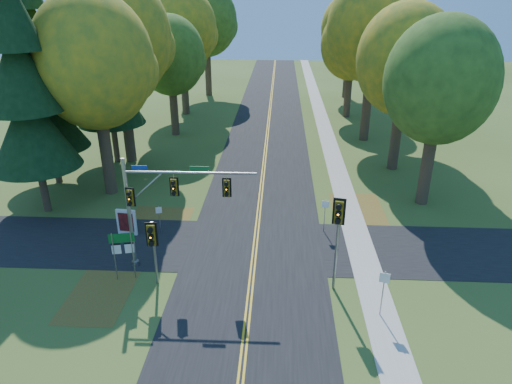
# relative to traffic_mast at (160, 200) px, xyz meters

# --- Properties ---
(ground) EXTENTS (160.00, 160.00, 0.00)m
(ground) POSITION_rel_traffic_mast_xyz_m (4.78, 0.39, -4.02)
(ground) COLOR #384D1B
(ground) RESTS_ON ground
(road_main) EXTENTS (8.00, 160.00, 0.02)m
(road_main) POSITION_rel_traffic_mast_xyz_m (4.78, 0.39, -4.01)
(road_main) COLOR black
(road_main) RESTS_ON ground
(road_cross) EXTENTS (60.00, 6.00, 0.02)m
(road_cross) POSITION_rel_traffic_mast_xyz_m (4.78, 2.39, -4.01)
(road_cross) COLOR black
(road_cross) RESTS_ON ground
(centerline_left) EXTENTS (0.10, 160.00, 0.01)m
(centerline_left) POSITION_rel_traffic_mast_xyz_m (4.68, 0.39, -3.99)
(centerline_left) COLOR gold
(centerline_left) RESTS_ON road_main
(centerline_right) EXTENTS (0.10, 160.00, 0.01)m
(centerline_right) POSITION_rel_traffic_mast_xyz_m (4.88, 0.39, -3.99)
(centerline_right) COLOR gold
(centerline_right) RESTS_ON road_main
(sidewalk_east) EXTENTS (1.60, 160.00, 0.06)m
(sidewalk_east) POSITION_rel_traffic_mast_xyz_m (10.98, 0.39, -3.99)
(sidewalk_east) COLOR #9E998E
(sidewalk_east) RESTS_ON ground
(leaf_patch_w_near) EXTENTS (4.00, 6.00, 0.00)m
(leaf_patch_w_near) POSITION_rel_traffic_mast_xyz_m (-1.72, 4.39, -4.01)
(leaf_patch_w_near) COLOR brown
(leaf_patch_w_near) RESTS_ON ground
(leaf_patch_e) EXTENTS (3.50, 8.00, 0.00)m
(leaf_patch_e) POSITION_rel_traffic_mast_xyz_m (11.58, 6.39, -4.01)
(leaf_patch_e) COLOR brown
(leaf_patch_e) RESTS_ON ground
(leaf_patch_w_far) EXTENTS (3.00, 5.00, 0.00)m
(leaf_patch_w_far) POSITION_rel_traffic_mast_xyz_m (-2.72, -2.61, -4.01)
(leaf_patch_w_far) COLOR brown
(leaf_patch_w_far) RESTS_ON ground
(tree_w_a) EXTENTS (8.00, 8.00, 14.15)m
(tree_w_a) POSITION_rel_traffic_mast_xyz_m (-6.35, 9.77, 5.47)
(tree_w_a) COLOR #38281C
(tree_w_a) RESTS_ON ground
(tree_e_a) EXTENTS (7.20, 7.20, 12.73)m
(tree_e_a) POSITION_rel_traffic_mast_xyz_m (16.35, 9.16, 4.51)
(tree_e_a) COLOR #38281C
(tree_e_a) RESTS_ON ground
(tree_w_b) EXTENTS (8.60, 8.60, 15.38)m
(tree_w_b) POSITION_rel_traffic_mast_xyz_m (-6.94, 16.68, 6.35)
(tree_w_b) COLOR #38281C
(tree_w_b) RESTS_ON ground
(tree_e_b) EXTENTS (7.60, 7.60, 13.33)m
(tree_e_b) POSITION_rel_traffic_mast_xyz_m (15.75, 15.97, 4.88)
(tree_e_b) COLOR #38281C
(tree_e_b) RESTS_ON ground
(tree_w_c) EXTENTS (6.80, 6.80, 11.91)m
(tree_w_c) POSITION_rel_traffic_mast_xyz_m (-4.76, 24.86, 3.93)
(tree_w_c) COLOR #38281C
(tree_w_c) RESTS_ON ground
(tree_e_c) EXTENTS (8.80, 8.80, 15.79)m
(tree_e_c) POSITION_rel_traffic_mast_xyz_m (14.66, 24.08, 6.64)
(tree_e_c) COLOR #38281C
(tree_e_c) RESTS_ON ground
(tree_w_d) EXTENTS (8.20, 8.20, 14.56)m
(tree_w_d) POSITION_rel_traffic_mast_xyz_m (-5.34, 33.57, 5.76)
(tree_w_d) COLOR #38281C
(tree_w_d) RESTS_ON ground
(tree_e_d) EXTENTS (7.00, 7.00, 12.32)m
(tree_e_d) POSITION_rel_traffic_mast_xyz_m (14.05, 33.26, 4.22)
(tree_e_d) COLOR #38281C
(tree_e_d) RESTS_ON ground
(tree_w_e) EXTENTS (8.40, 8.40, 14.97)m
(tree_w_e) POSITION_rel_traffic_mast_xyz_m (-4.14, 44.48, 6.05)
(tree_w_e) COLOR #38281C
(tree_w_e) RESTS_ON ground
(tree_e_e) EXTENTS (7.80, 7.80, 13.74)m
(tree_e_e) POSITION_rel_traffic_mast_xyz_m (15.25, 43.97, 5.17)
(tree_e_e) COLOR #38281C
(tree_e_e) RESTS_ON ground
(pine_a) EXTENTS (5.60, 5.60, 19.48)m
(pine_a) POSITION_rel_traffic_mast_xyz_m (-9.72, 6.39, 5.16)
(pine_a) COLOR #38281C
(pine_a) RESTS_ON ground
(pine_b) EXTENTS (5.60, 5.60, 17.31)m
(pine_b) POSITION_rel_traffic_mast_xyz_m (-11.22, 11.39, 4.14)
(pine_b) COLOR #38281C
(pine_b) RESTS_ON ground
(pine_c) EXTENTS (5.60, 5.60, 20.56)m
(pine_c) POSITION_rel_traffic_mast_xyz_m (-8.22, 16.39, 5.67)
(pine_c) COLOR #38281C
(pine_c) RESTS_ON ground
(traffic_mast) EXTENTS (6.89, 0.61, 6.25)m
(traffic_mast) POSITION_rel_traffic_mast_xyz_m (0.00, 0.00, 0.00)
(traffic_mast) COLOR gray
(traffic_mast) RESTS_ON ground
(east_signal_pole) EXTENTS (0.59, 0.69, 5.16)m
(east_signal_pole) POSITION_rel_traffic_mast_xyz_m (8.93, -1.75, -0.11)
(east_signal_pole) COLOR gray
(east_signal_pole) RESTS_ON ground
(ped_signal_pole) EXTENTS (0.58, 0.67, 3.66)m
(ped_signal_pole) POSITION_rel_traffic_mast_xyz_m (-0.04, -1.79, -1.30)
(ped_signal_pole) COLOR gray
(ped_signal_pole) RESTS_ON ground
(route_sign_cluster) EXTENTS (1.26, 0.32, 2.76)m
(route_sign_cluster) POSITION_rel_traffic_mast_xyz_m (-1.78, -1.27, -2.07)
(route_sign_cluster) COLOR gray
(route_sign_cluster) RESTS_ON ground
(info_kiosk) EXTENTS (1.24, 0.30, 1.70)m
(info_kiosk) POSITION_rel_traffic_mast_xyz_m (-3.18, 3.39, -3.17)
(info_kiosk) COLOR silver
(info_kiosk) RESTS_ON ground
(reg_sign_e_north) EXTENTS (0.42, 0.09, 2.19)m
(reg_sign_e_north) POSITION_rel_traffic_mast_xyz_m (8.98, 4.43, -2.52)
(reg_sign_e_north) COLOR gray
(reg_sign_e_north) RESTS_ON ground
(reg_sign_e_south) EXTENTS (0.46, 0.16, 2.43)m
(reg_sign_e_south) POSITION_rel_traffic_mast_xyz_m (10.93, -3.57, -2.35)
(reg_sign_e_south) COLOR gray
(reg_sign_e_south) RESTS_ON ground
(reg_sign_w) EXTENTS (0.36, 0.14, 1.96)m
(reg_sign_w) POSITION_rel_traffic_mast_xyz_m (-1.14, 3.48, -2.68)
(reg_sign_w) COLOR gray
(reg_sign_w) RESTS_ON ground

